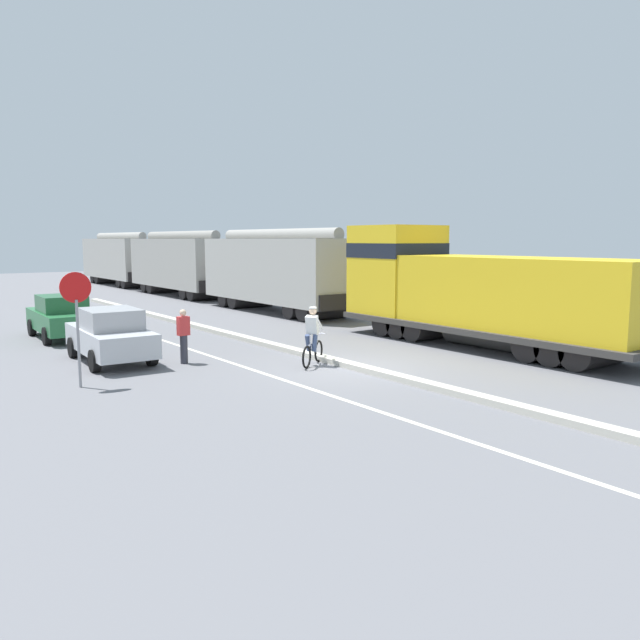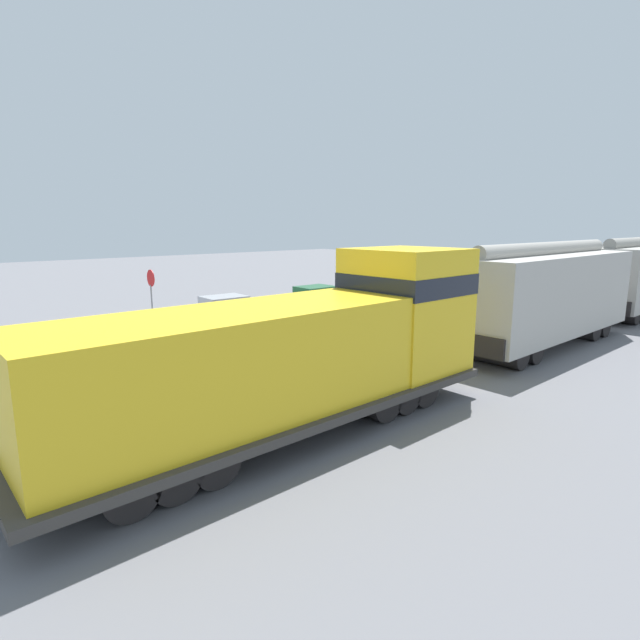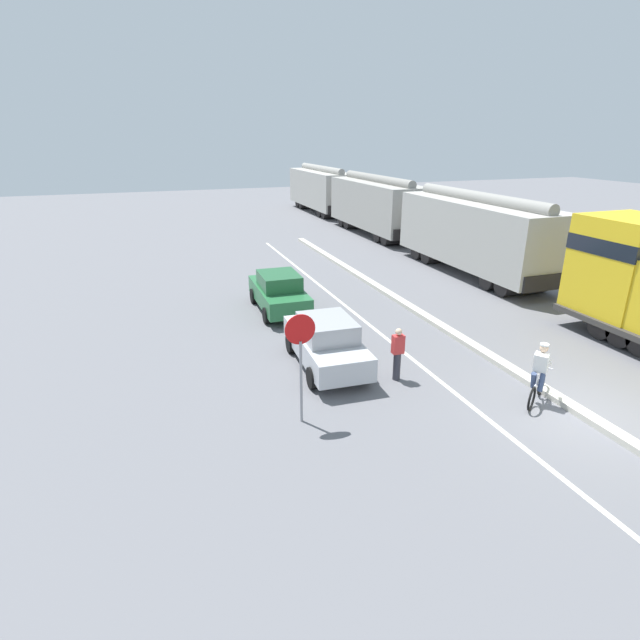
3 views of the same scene
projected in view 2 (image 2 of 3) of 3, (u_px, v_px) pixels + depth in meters
ground_plane at (180, 377)px, 16.14m from camera, size 120.00×120.00×0.00m
median_curb at (319, 345)px, 20.03m from camera, size 0.36×36.00×0.16m
lane_stripe at (282, 337)px, 21.81m from camera, size 0.14×36.00×0.01m
locomotive at (310, 354)px, 11.93m from camera, size 3.10×11.61×4.20m
hopper_car_lead at (543, 295)px, 19.80m from camera, size 2.90×10.60×4.18m
hopper_car_middle at (639, 276)px, 27.35m from camera, size 2.90×10.60×4.18m
parked_car_silver at (227, 313)px, 23.04m from camera, size 1.99×4.28×1.62m
parked_car_green at (317, 301)px, 26.65m from camera, size 1.92×4.24×1.62m
cyclist at (194, 344)px, 17.04m from camera, size 1.44×1.02×1.71m
stop_sign at (151, 289)px, 22.24m from camera, size 0.76×0.08×2.88m
pedestrian_by_cars at (215, 322)px, 20.80m from camera, size 0.34×0.22×1.62m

